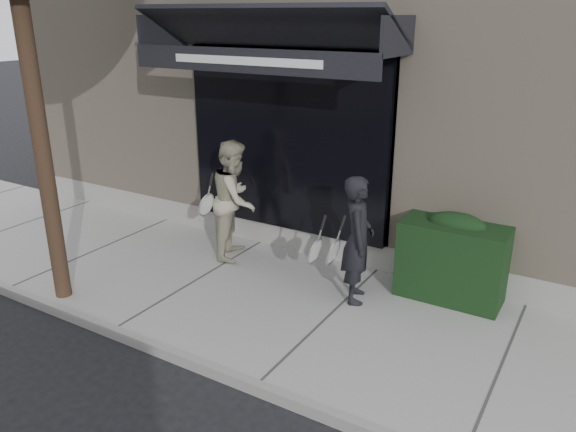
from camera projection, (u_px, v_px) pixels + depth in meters
The scene contains 7 objects.
ground at pixel (329, 324), 6.83m from camera, with size 80.00×80.00×0.00m, color black.
sidewalk at pixel (329, 320), 6.81m from camera, with size 20.00×3.00×0.12m, color gray.
curb at pixel (258, 388), 5.55m from camera, with size 20.00×0.10×0.14m, color gray.
building_facade at pixel (460, 63), 9.89m from camera, with size 14.30×8.04×5.64m.
hedge at pixel (453, 258), 7.08m from camera, with size 1.30×0.70×1.14m.
pedestrian_front at pixel (357, 240), 6.92m from camera, with size 0.84×0.78×1.63m.
pedestrian_back at pixel (235, 199), 8.21m from camera, with size 0.92×1.04×1.76m.
Camera 1 is at (2.65, -5.37, 3.57)m, focal length 35.00 mm.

